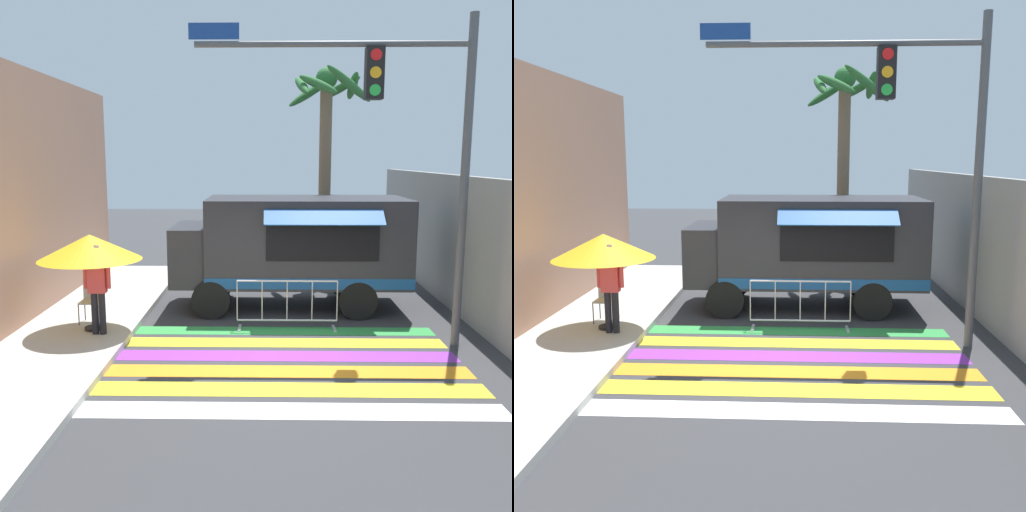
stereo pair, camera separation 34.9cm
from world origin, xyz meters
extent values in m
plane|color=#38383A|center=(0.00, 0.00, 0.00)|extent=(60.00, 60.00, 0.00)
cube|color=gray|center=(4.22, 3.00, 1.58)|extent=(0.20, 16.00, 3.16)
cube|color=white|center=(0.00, -2.27, 0.00)|extent=(6.40, 0.56, 0.01)
cube|color=yellow|center=(0.00, -1.51, 0.00)|extent=(6.40, 0.56, 0.01)
cube|color=orange|center=(0.00, -0.75, 0.00)|extent=(6.40, 0.56, 0.01)
cube|color=purple|center=(0.00, 0.01, 0.00)|extent=(6.40, 0.56, 0.01)
cube|color=yellow|center=(0.00, 0.77, 0.00)|extent=(6.40, 0.56, 0.01)
cube|color=green|center=(0.00, 1.53, 0.00)|extent=(6.40, 0.56, 0.01)
cube|color=#2D2D33|center=(0.70, 3.49, 1.63)|extent=(4.63, 2.28, 1.99)
cube|color=#2D2D33|center=(-1.62, 3.49, 1.31)|extent=(1.64, 2.10, 1.35)
cube|color=#1E232D|center=(-2.39, 3.49, 1.65)|extent=(0.06, 1.83, 0.51)
cube|color=black|center=(0.97, 2.34, 1.78)|extent=(2.45, 0.03, 0.90)
cube|color=#194C8C|center=(0.97, 2.13, 2.31)|extent=(2.55, 0.43, 0.31)
cube|color=#194C8C|center=(0.70, 2.35, 0.82)|extent=(4.63, 0.01, 0.24)
cylinder|color=black|center=(-1.48, 2.44, 0.43)|extent=(0.86, 0.22, 0.86)
cylinder|color=black|center=(-1.48, 4.54, 0.43)|extent=(0.86, 0.22, 0.86)
cylinder|color=black|center=(1.79, 2.44, 0.43)|extent=(0.86, 0.22, 0.86)
cylinder|color=black|center=(1.79, 4.54, 0.43)|extent=(0.86, 0.22, 0.86)
cylinder|color=#515456|center=(3.39, 0.71, 3.04)|extent=(0.16, 0.16, 6.07)
cylinder|color=#515456|center=(0.92, 0.71, 5.54)|extent=(4.93, 0.11, 0.11)
cube|color=black|center=(1.66, 0.68, 5.03)|extent=(0.32, 0.28, 0.90)
cylinder|color=red|center=(1.66, 0.54, 5.33)|extent=(0.20, 0.02, 0.20)
cylinder|color=#F2A519|center=(1.66, 0.54, 5.03)|extent=(0.20, 0.02, 0.20)
cylinder|color=green|center=(1.66, 0.54, 4.73)|extent=(0.20, 0.02, 0.20)
cube|color=navy|center=(-1.19, 0.69, 5.76)|extent=(0.90, 0.02, 0.28)
cylinder|color=black|center=(-3.72, 1.13, 0.16)|extent=(0.36, 0.36, 0.06)
cylinder|color=#B2B2B7|center=(-3.72, 1.13, 1.10)|extent=(0.04, 0.04, 1.94)
cone|color=yellow|center=(-3.72, 1.13, 1.82)|extent=(2.03, 2.03, 0.50)
cylinder|color=#4C4C51|center=(-4.11, 1.41, 0.35)|extent=(0.02, 0.02, 0.44)
cylinder|color=#4C4C51|center=(-3.71, 1.41, 0.35)|extent=(0.02, 0.02, 0.44)
cylinder|color=#4C4C51|center=(-4.11, 1.82, 0.35)|extent=(0.02, 0.02, 0.44)
cylinder|color=#4C4C51|center=(-3.71, 1.82, 0.35)|extent=(0.02, 0.02, 0.44)
cube|color=beige|center=(-3.91, 1.61, 0.59)|extent=(0.43, 0.43, 0.03)
cube|color=beige|center=(-3.91, 1.81, 0.81)|extent=(0.43, 0.03, 0.42)
cylinder|color=black|center=(-3.60, 0.85, 0.55)|extent=(0.13, 0.13, 0.83)
cylinder|color=black|center=(-3.45, 0.85, 0.55)|extent=(0.13, 0.13, 0.83)
cube|color=#CC3F3F|center=(-3.53, 0.85, 1.31)|extent=(0.34, 0.20, 0.67)
cylinder|color=#CC3F3F|center=(-3.75, 0.85, 1.34)|extent=(0.09, 0.09, 0.57)
cylinder|color=#CC3F3F|center=(-3.31, 0.85, 1.34)|extent=(0.09, 0.09, 0.57)
sphere|color=brown|center=(-3.53, 0.85, 1.79)|extent=(0.23, 0.23, 0.23)
cylinder|color=#B7BABF|center=(0.19, 1.68, 1.03)|extent=(2.09, 0.04, 0.04)
cylinder|color=#B7BABF|center=(0.19, 1.68, 0.19)|extent=(2.09, 0.04, 0.04)
cylinder|color=#B7BABF|center=(-0.86, 1.68, 0.61)|extent=(0.02, 0.02, 0.84)
cylinder|color=#B7BABF|center=(-0.33, 1.68, 0.61)|extent=(0.02, 0.02, 0.84)
cylinder|color=#B7BABF|center=(0.19, 1.68, 0.61)|extent=(0.02, 0.02, 0.84)
cylinder|color=#B7BABF|center=(0.71, 1.68, 0.61)|extent=(0.02, 0.02, 0.84)
cylinder|color=#B7BABF|center=(1.23, 1.68, 0.61)|extent=(0.02, 0.02, 0.84)
cube|color=#B7BABF|center=(-0.81, 1.68, 0.01)|extent=(0.06, 0.44, 0.03)
cube|color=#B7BABF|center=(1.18, 1.68, 0.01)|extent=(0.06, 0.44, 0.03)
cylinder|color=#7A664C|center=(1.40, 6.42, 2.78)|extent=(0.34, 0.34, 5.56)
sphere|color=#2D6B33|center=(1.40, 6.42, 5.71)|extent=(0.60, 0.60, 0.60)
ellipsoid|color=#2D6B33|center=(2.12, 6.42, 5.51)|extent=(0.24, 1.42, 0.77)
ellipsoid|color=#2D6B33|center=(1.84, 6.97, 5.51)|extent=(1.24, 1.05, 0.75)
ellipsoid|color=#2D6B33|center=(1.04, 7.18, 5.45)|extent=(1.51, 0.88, 1.07)
ellipsoid|color=#2D6B33|center=(0.71, 6.29, 5.51)|extent=(0.48, 1.41, 0.75)
ellipsoid|color=#2D6B33|center=(1.12, 5.89, 5.49)|extent=(1.17, 0.77, 0.72)
ellipsoid|color=#2D6B33|center=(1.93, 5.71, 5.47)|extent=(1.50, 1.20, 1.02)
camera|label=1|loc=(-0.25, -9.89, 3.56)|focal=40.00mm
camera|label=2|loc=(0.10, -9.88, 3.56)|focal=40.00mm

